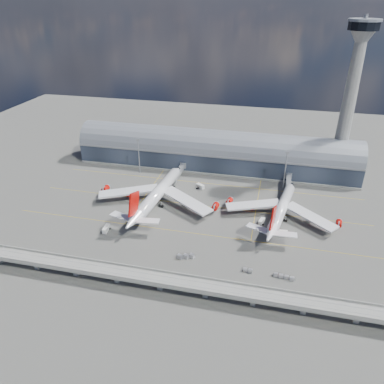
% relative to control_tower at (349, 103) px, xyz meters
% --- Properties ---
extents(ground, '(500.00, 500.00, 0.00)m').
position_rel_control_tower_xyz_m(ground, '(-85.00, -83.00, -51.64)').
color(ground, '#474744').
rests_on(ground, ground).
extents(taxi_lines, '(200.00, 80.12, 0.01)m').
position_rel_control_tower_xyz_m(taxi_lines, '(-85.00, -60.89, -51.63)').
color(taxi_lines, gold).
rests_on(taxi_lines, ground).
extents(terminal, '(200.00, 30.00, 28.00)m').
position_rel_control_tower_xyz_m(terminal, '(-85.00, -5.01, -40.30)').
color(terminal, '#202836').
rests_on(terminal, ground).
extents(control_tower, '(19.00, 19.00, 103.00)m').
position_rel_control_tower_xyz_m(control_tower, '(0.00, 0.00, 0.00)').
color(control_tower, gray).
rests_on(control_tower, ground).
extents(guideway, '(220.00, 8.50, 7.20)m').
position_rel_control_tower_xyz_m(guideway, '(-85.00, -138.00, -46.34)').
color(guideway, gray).
rests_on(guideway, ground).
extents(floodlight_mast_left, '(3.00, 0.70, 25.70)m').
position_rel_control_tower_xyz_m(floodlight_mast_left, '(-135.00, -28.00, -38.00)').
color(floodlight_mast_left, gray).
rests_on(floodlight_mast_left, ground).
extents(floodlight_mast_right, '(3.00, 0.70, 25.70)m').
position_rel_control_tower_xyz_m(floodlight_mast_right, '(-35.00, -28.00, -38.00)').
color(floodlight_mast_right, gray).
rests_on(floodlight_mast_right, ground).
extents(airliner_left, '(75.88, 79.75, 24.29)m').
position_rel_control_tower_xyz_m(airliner_left, '(-109.25, -68.34, -44.70)').
color(airliner_left, white).
rests_on(airliner_left, ground).
extents(airliner_right, '(65.47, 68.50, 21.80)m').
position_rel_control_tower_xyz_m(airliner_right, '(-35.80, -66.79, -45.98)').
color(airliner_right, white).
rests_on(airliner_right, ground).
extents(jet_bridge_left, '(4.40, 28.00, 7.25)m').
position_rel_control_tower_xyz_m(jet_bridge_left, '(-105.54, -29.88, -46.46)').
color(jet_bridge_left, gray).
rests_on(jet_bridge_left, ground).
extents(jet_bridge_right, '(4.40, 32.00, 7.25)m').
position_rel_control_tower_xyz_m(jet_bridge_right, '(-31.98, -31.82, -46.46)').
color(jet_bridge_right, gray).
rests_on(jet_bridge_right, ground).
extents(service_truck_0, '(2.94, 6.97, 2.81)m').
position_rel_control_tower_xyz_m(service_truck_0, '(-126.99, -101.93, -50.19)').
color(service_truck_0, silver).
rests_on(service_truck_0, ground).
extents(service_truck_1, '(4.74, 2.37, 2.75)m').
position_rel_control_tower_xyz_m(service_truck_1, '(-112.71, -76.79, -50.25)').
color(service_truck_1, silver).
rests_on(service_truck_1, ground).
extents(service_truck_2, '(8.29, 2.91, 2.96)m').
position_rel_control_tower_xyz_m(service_truck_2, '(-35.79, -84.33, -50.09)').
color(service_truck_2, silver).
rests_on(service_truck_2, ground).
extents(service_truck_3, '(3.26, 5.52, 2.51)m').
position_rel_control_tower_xyz_m(service_truck_3, '(-45.95, -74.66, -50.36)').
color(service_truck_3, silver).
rests_on(service_truck_3, ground).
extents(service_truck_4, '(2.69, 4.73, 2.62)m').
position_rel_control_tower_xyz_m(service_truck_4, '(-91.67, -64.05, -50.32)').
color(service_truck_4, silver).
rests_on(service_truck_4, ground).
extents(service_truck_5, '(6.00, 5.23, 2.81)m').
position_rel_control_tower_xyz_m(service_truck_5, '(-88.12, -40.98, -50.20)').
color(service_truck_5, silver).
rests_on(service_truck_5, ground).
extents(cargo_train_0, '(8.82, 4.52, 1.94)m').
position_rel_control_tower_xyz_m(cargo_train_0, '(-79.48, -114.56, -50.62)').
color(cargo_train_0, gray).
rests_on(cargo_train_0, ground).
extents(cargo_train_1, '(9.77, 2.88, 1.61)m').
position_rel_control_tower_xyz_m(cargo_train_1, '(-32.87, -118.50, -50.80)').
color(cargo_train_1, gray).
rests_on(cargo_train_1, ground).
extents(cargo_train_2, '(4.80, 1.96, 1.59)m').
position_rel_control_tower_xyz_m(cargo_train_2, '(-49.13, -117.80, -50.81)').
color(cargo_train_2, gray).
rests_on(cargo_train_2, ground).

